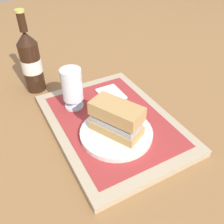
% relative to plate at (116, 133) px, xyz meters
% --- Properties ---
extents(ground_plane, '(3.00, 3.00, 0.00)m').
position_rel_plate_xyz_m(ground_plane, '(0.06, -0.02, -0.03)').
color(ground_plane, olive).
extents(tray, '(0.44, 0.32, 0.02)m').
position_rel_plate_xyz_m(tray, '(0.06, -0.02, -0.02)').
color(tray, tan).
rests_on(tray, ground_plane).
extents(placemat, '(0.38, 0.27, 0.00)m').
position_rel_plate_xyz_m(placemat, '(0.06, -0.02, -0.01)').
color(placemat, '#9E2D2D').
rests_on(placemat, tray).
extents(plate, '(0.19, 0.19, 0.01)m').
position_rel_plate_xyz_m(plate, '(0.00, 0.00, 0.00)').
color(plate, silver).
rests_on(plate, placemat).
extents(sandwich, '(0.14, 0.12, 0.08)m').
position_rel_plate_xyz_m(sandwich, '(0.00, 0.00, 0.05)').
color(sandwich, tan).
rests_on(sandwich, plate).
extents(beer_glass, '(0.06, 0.06, 0.12)m').
position_rel_plate_xyz_m(beer_glass, '(0.17, 0.05, 0.06)').
color(beer_glass, silver).
rests_on(beer_glass, placemat).
extents(napkin_folded, '(0.09, 0.07, 0.01)m').
position_rel_plate_xyz_m(napkin_folded, '(0.17, -0.08, -0.00)').
color(napkin_folded, white).
rests_on(napkin_folded, placemat).
extents(beer_bottle, '(0.07, 0.07, 0.27)m').
position_rel_plate_xyz_m(beer_bottle, '(0.35, 0.12, 0.08)').
color(beer_bottle, black).
rests_on(beer_bottle, ground_plane).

